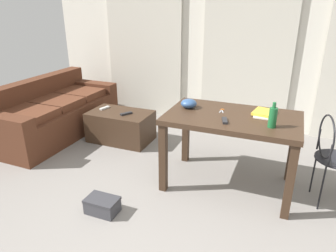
{
  "coord_description": "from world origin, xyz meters",
  "views": [
    {
      "loc": [
        0.63,
        -1.49,
        1.77
      ],
      "look_at": [
        -0.63,
        1.62,
        0.42
      ],
      "focal_mm": 33.25,
      "sensor_mm": 36.0,
      "label": 1
    }
  ],
  "objects": [
    {
      "name": "bowl",
      "position": [
        -0.3,
        1.37,
        0.8
      ],
      "size": [
        0.16,
        0.16,
        0.09
      ],
      "primitive_type": "ellipsoid",
      "color": "#2D4C7A",
      "rests_on": "craft_table"
    },
    {
      "name": "tv_remote_on_table",
      "position": [
        0.13,
        1.12,
        0.77
      ],
      "size": [
        0.08,
        0.15,
        0.02
      ],
      "primitive_type": "cube",
      "rotation": [
        0.0,
        0.0,
        0.3
      ],
      "color": "#232326",
      "rests_on": "craft_table"
    },
    {
      "name": "shoebox",
      "position": [
        -0.78,
        0.43,
        0.07
      ],
      "size": [
        0.29,
        0.19,
        0.14
      ],
      "color": "#38383D",
      "rests_on": "ground"
    },
    {
      "name": "scissors",
      "position": [
        0.03,
        1.41,
        0.76
      ],
      "size": [
        0.05,
        0.12,
        0.0
      ],
      "color": "#9EA0A5",
      "rests_on": "craft_table"
    },
    {
      "name": "ground_plane",
      "position": [
        0.0,
        1.14,
        0.0
      ],
      "size": [
        7.39,
        7.39,
        0.0
      ],
      "primitive_type": "plane",
      "color": "gray"
    },
    {
      "name": "tv_remote_secondary",
      "position": [
        -1.3,
        1.82,
        0.41
      ],
      "size": [
        0.12,
        0.16,
        0.02
      ],
      "primitive_type": "cube",
      "rotation": [
        0.0,
        0.0,
        -0.57
      ],
      "color": "#232326",
      "rests_on": "coffee_table"
    },
    {
      "name": "wire_chair",
      "position": [
        1.06,
        1.36,
        0.53
      ],
      "size": [
        0.4,
        0.43,
        0.86
      ],
      "color": "black",
      "rests_on": "ground"
    },
    {
      "name": "curtains",
      "position": [
        0.0,
        2.99,
        1.16
      ],
      "size": [
        4.43,
        0.03,
        2.32
      ],
      "color": "beige",
      "rests_on": "ground"
    },
    {
      "name": "tv_remote_primary",
      "position": [
        -1.68,
        1.92,
        0.41
      ],
      "size": [
        0.08,
        0.16,
        0.02
      ],
      "primitive_type": "cube",
      "rotation": [
        0.0,
        0.0,
        -0.24
      ],
      "color": "#B7B7B2",
      "rests_on": "coffee_table"
    },
    {
      "name": "bottle_near",
      "position": [
        0.53,
        1.14,
        0.85
      ],
      "size": [
        0.07,
        0.07,
        0.22
      ],
      "color": "#195B2D",
      "rests_on": "craft_table"
    },
    {
      "name": "book_stack",
      "position": [
        0.43,
        1.44,
        0.78
      ],
      "size": [
        0.21,
        0.28,
        0.04
      ],
      "color": "silver",
      "rests_on": "craft_table"
    },
    {
      "name": "wall_back",
      "position": [
        0.0,
        3.08,
        1.28
      ],
      "size": [
        6.23,
        0.1,
        2.55
      ],
      "primitive_type": "cube",
      "color": "silver",
      "rests_on": "ground"
    },
    {
      "name": "coffee_table",
      "position": [
        -1.42,
        1.87,
        0.2
      ],
      "size": [
        0.83,
        0.5,
        0.4
      ],
      "color": "#382619",
      "rests_on": "ground"
    },
    {
      "name": "craft_table",
      "position": [
        0.16,
        1.31,
        0.65
      ],
      "size": [
        1.26,
        0.78,
        0.76
      ],
      "color": "#382619",
      "rests_on": "ground"
    },
    {
      "name": "couch",
      "position": [
        -2.42,
        1.73,
        0.3
      ],
      "size": [
        0.89,
        1.92,
        0.76
      ],
      "color": "#4C2819",
      "rests_on": "ground"
    }
  ]
}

